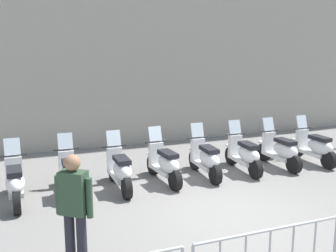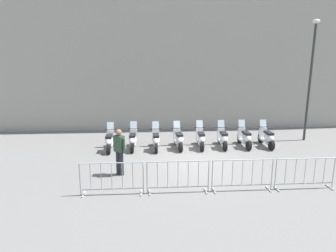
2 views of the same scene
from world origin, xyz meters
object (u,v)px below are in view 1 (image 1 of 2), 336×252
Objects in this scene: motorcycle_2 at (120,170)px; motorcycle_6 at (280,151)px; motorcycle_1 at (69,175)px; motorcycle_0 at (15,183)px; officer_near_row_end at (74,208)px; motorcycle_3 at (165,164)px; motorcycle_4 at (206,159)px; motorcycle_7 at (315,147)px; motorcycle_5 at (245,155)px.

motorcycle_2 is 4.33m from motorcycle_6.
motorcycle_1 is 1.00× the size of motorcycle_6.
officer_near_row_end is at bearing -85.35° from motorcycle_0.
motorcycle_0 is 1.00× the size of motorcycle_1.
motorcycle_1 and motorcycle_3 have the same top height.
motorcycle_4 is 2.17m from motorcycle_6.
motorcycle_4 is 0.99× the size of motorcycle_7.
motorcycle_4 is at bearing 32.12° from officer_near_row_end.
motorcycle_3 is at bearing 171.20° from motorcycle_6.
motorcycle_3 is 1.00× the size of motorcycle_6.
motorcycle_4 is at bearing -7.51° from motorcycle_0.
motorcycle_6 is (2.14, -0.35, 0.00)m from motorcycle_4.
motorcycle_1 is 1.09m from motorcycle_2.
officer_near_row_end is (-5.10, -2.36, 0.53)m from motorcycle_5.
motorcycle_2 and motorcycle_7 have the same top height.
motorcycle_6 and motorcycle_7 have the same top height.
motorcycle_1 and motorcycle_5 have the same top height.
motorcycle_4 is at bearing 170.66° from motorcycle_6.
motorcycle_6 is 1.00× the size of officer_near_row_end.
motorcycle_0 and motorcycle_2 have the same top height.
motorcycle_6 is at bearing 168.83° from motorcycle_7.
motorcycle_0 is 1.08m from motorcycle_1.
motorcycle_7 is (1.06, -0.21, 0.00)m from motorcycle_6.
motorcycle_1 is 1.00× the size of motorcycle_4.
motorcycle_2 is 5.41m from motorcycle_7.
motorcycle_0 is at bearing 172.56° from motorcycle_3.
motorcycle_0 and motorcycle_3 have the same top height.
motorcycle_3 is (3.22, -0.42, 0.00)m from motorcycle_0.
motorcycle_2 is 1.00× the size of motorcycle_3.
motorcycle_1 is 3.19m from officer_near_row_end.
motorcycle_3 is at bearing 170.60° from motorcycle_7.
motorcycle_4 is 0.99× the size of officer_near_row_end.
motorcycle_7 is at bearing 15.24° from officer_near_row_end.
motorcycle_0 is 4.32m from motorcycle_4.
motorcycle_6 is at bearing -7.72° from motorcycle_2.
motorcycle_1 is at bearing 74.71° from officer_near_row_end.
motorcycle_7 is 7.52m from officer_near_row_end.
motorcycle_4 is (3.20, -0.50, 0.00)m from motorcycle_1.
motorcycle_1 is 1.00× the size of motorcycle_5.
motorcycle_6 is at bearing 19.45° from officer_near_row_end.
motorcycle_2 is 3.39m from officer_near_row_end.
motorcycle_2 is at bearing -14.61° from motorcycle_1.
motorcycle_3 is 1.00× the size of motorcycle_7.
motorcycle_4 and motorcycle_5 have the same top height.
motorcycle_4 and motorcycle_6 have the same top height.
motorcycle_2 is at bearing -8.94° from motorcycle_0.
motorcycle_0 is 1.00× the size of officer_near_row_end.
officer_near_row_end is (-2.97, -2.68, 0.53)m from motorcycle_3.
motorcycle_2 is 3.24m from motorcycle_5.
motorcycle_1 is at bearing -3.24° from motorcycle_0.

